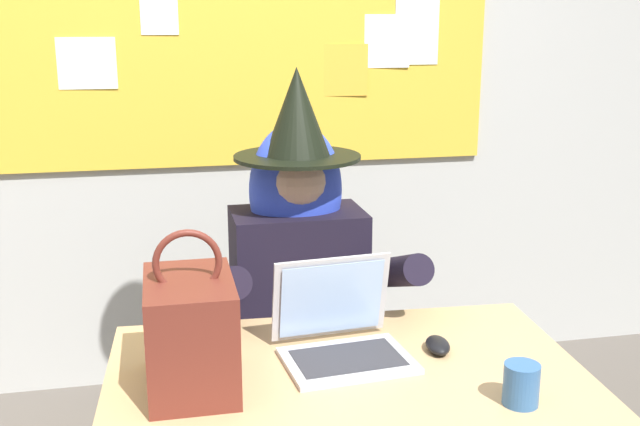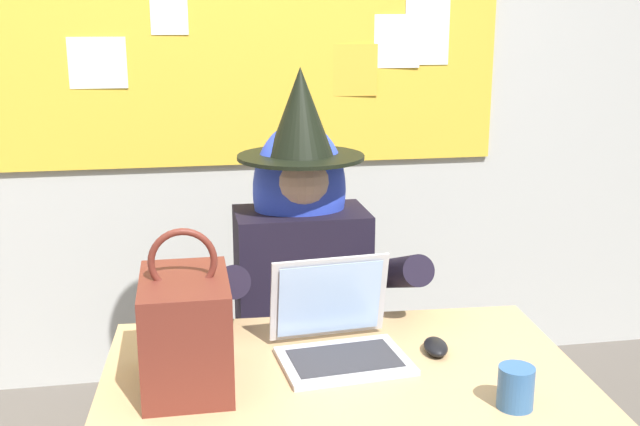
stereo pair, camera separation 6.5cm
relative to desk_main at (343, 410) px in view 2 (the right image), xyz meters
The scene contains 8 objects.
wall_back_bulletin 1.74m from the desk_main, 98.31° to the left, with size 5.76×1.75×2.67m.
desk_main is the anchor object (origin of this frame).
chair_at_desk 0.75m from the desk_main, 89.63° to the left, with size 0.43×0.43×0.88m.
person_costumed 0.64m from the desk_main, 89.63° to the left, with size 0.59×0.66×1.40m.
laptop 0.18m from the desk_main, 85.46° to the left, with size 0.34×0.30×0.24m.
computer_mouse 0.29m from the desk_main, 15.71° to the left, with size 0.06×0.10×0.03m, color black.
handbag 0.44m from the desk_main, behind, with size 0.20×0.30×0.38m.
coffee_mug 0.43m from the desk_main, 33.96° to the right, with size 0.08×0.08×0.10m, color #336099.
Camera 2 is at (-0.13, -1.51, 1.55)m, focal length 43.05 mm.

